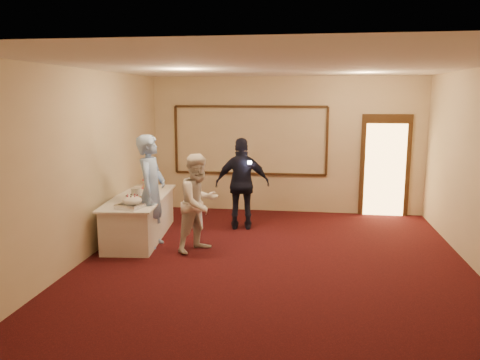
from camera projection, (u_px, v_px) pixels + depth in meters
The scene contains 14 objects.
floor at pixel (274, 265), 7.23m from camera, with size 7.00×7.00×0.00m, color black.
room_walls at pixel (275, 134), 6.87m from camera, with size 6.04×7.04×3.02m.
wall_molding at pixel (250, 140), 10.44m from camera, with size 3.45×0.04×1.55m.
doorway at pixel (385, 166), 10.11m from camera, with size 1.05×0.07×2.20m.
buffet_table at pixel (140, 217), 8.59m from camera, with size 1.16×2.45×0.77m.
pavlova_tray at pixel (132, 202), 7.69m from camera, with size 0.48×0.60×0.20m.
cupcake_stand at pixel (148, 180), 9.29m from camera, with size 0.30×0.30×0.44m.
plate_stack_a at pixel (136, 192), 8.48m from camera, with size 0.20×0.20×0.17m.
plate_stack_b at pixel (150, 190), 8.78m from camera, with size 0.18×0.18×0.15m.
tart at pixel (140, 199), 8.18m from camera, with size 0.26×0.26×0.05m.
man at pixel (151, 191), 8.00m from camera, with size 0.71×0.46×1.94m, color #8EB1ED.
woman at pixel (199, 203), 7.78m from camera, with size 0.80×0.62×1.65m, color white.
guest at pixel (242, 184), 9.08m from camera, with size 1.05×0.44×1.79m, color black.
camera_flash at pixel (250, 163), 8.78m from camera, with size 0.07×0.04×0.05m, color white.
Camera 1 is at (0.46, -6.89, 2.58)m, focal length 35.00 mm.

